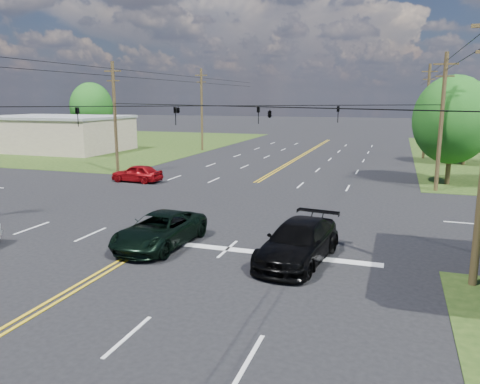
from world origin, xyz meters
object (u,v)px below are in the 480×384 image
(pole_nw, at_px, (115,116))
(pole_ne, at_px, (441,121))
(pole_left_far, at_px, (202,109))
(pole_right_far, at_px, (427,110))
(suv_black, at_px, (299,242))
(retail_nw, at_px, (57,135))
(tree_right_b, at_px, (467,122))
(tree_right_a, at_px, (452,120))
(pickup_dkgreen, at_px, (160,230))
(tree_far_l, at_px, (91,107))

(pole_nw, xyz_separation_m, pole_ne, (26.00, 0.00, 0.00))
(pole_left_far, bearing_deg, pole_right_far, 0.00)
(suv_black, bearing_deg, pole_right_far, 87.87)
(retail_nw, distance_m, tree_right_b, 46.60)
(tree_right_a, bearing_deg, pole_nw, -173.66)
(pole_left_far, height_order, pole_right_far, same)
(retail_nw, bearing_deg, tree_right_a, -12.80)
(pole_right_far, xyz_separation_m, tree_right_b, (3.50, -4.00, -0.95))
(tree_right_b, bearing_deg, retail_nw, -177.54)
(pole_nw, height_order, pole_left_far, pole_left_far)
(suv_black, bearing_deg, pickup_dkgreen, -172.34)
(tree_right_a, bearing_deg, tree_right_b, 78.23)
(pole_nw, height_order, tree_far_l, pole_nw)
(pole_nw, distance_m, pickup_dkgreen, 22.49)
(pole_left_far, height_order, pickup_dkgreen, pole_left_far)
(tree_far_l, bearing_deg, tree_right_a, -23.50)
(pole_nw, relative_size, suv_black, 1.71)
(suv_black, bearing_deg, tree_far_l, 141.36)
(pole_nw, bearing_deg, tree_far_l, 129.56)
(pole_ne, relative_size, tree_right_b, 1.34)
(tree_right_b, bearing_deg, pickup_dkgreen, -116.21)
(pole_left_far, bearing_deg, pole_nw, -90.00)
(tree_right_b, bearing_deg, tree_right_a, -101.77)
(pole_left_far, distance_m, tree_right_a, 31.39)
(pole_ne, bearing_deg, pole_left_far, 143.84)
(pickup_dkgreen, bearing_deg, tree_far_l, 131.75)
(tree_far_l, xyz_separation_m, suv_black, (38.70, -40.50, -4.39))
(retail_nw, relative_size, pole_ne, 1.68)
(tree_right_a, xyz_separation_m, tree_right_b, (2.50, 12.00, -0.65))
(retail_nw, relative_size, tree_far_l, 1.83)
(tree_right_a, height_order, suv_black, tree_right_a)
(pole_right_far, bearing_deg, pickup_dkgreen, -108.90)
(pole_left_far, bearing_deg, tree_right_b, -7.72)
(pole_ne, bearing_deg, retail_nw, 163.18)
(tree_far_l, bearing_deg, pole_nw, -50.44)
(tree_right_a, xyz_separation_m, suv_black, (-7.30, -20.50, -4.06))
(pole_ne, xyz_separation_m, pole_left_far, (-26.00, 19.00, 0.25))
(pole_left_far, relative_size, suv_black, 1.80)
(retail_nw, distance_m, pole_ne, 45.02)
(retail_nw, distance_m, pole_nw, 21.60)
(tree_right_a, height_order, tree_far_l, tree_far_l)
(tree_right_b, bearing_deg, pole_left_far, 172.28)
(pole_right_far, xyz_separation_m, tree_right_a, (1.00, -16.00, -0.30))
(pole_left_far, xyz_separation_m, pole_right_far, (26.00, 0.00, 0.00))
(pole_left_far, xyz_separation_m, tree_right_a, (27.00, -16.00, -0.30))
(retail_nw, xyz_separation_m, suv_black, (36.70, -30.50, -1.20))
(retail_nw, relative_size, tree_right_a, 1.96)
(pole_ne, bearing_deg, tree_far_l, 152.93)
(pole_left_far, bearing_deg, tree_right_a, -30.65)
(pole_nw, height_order, pole_right_far, pole_right_far)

